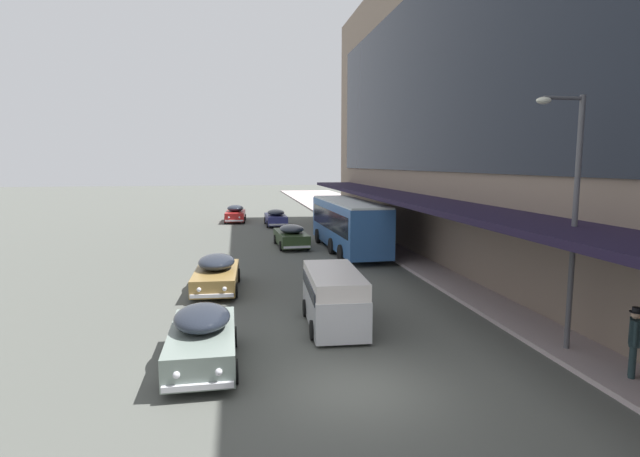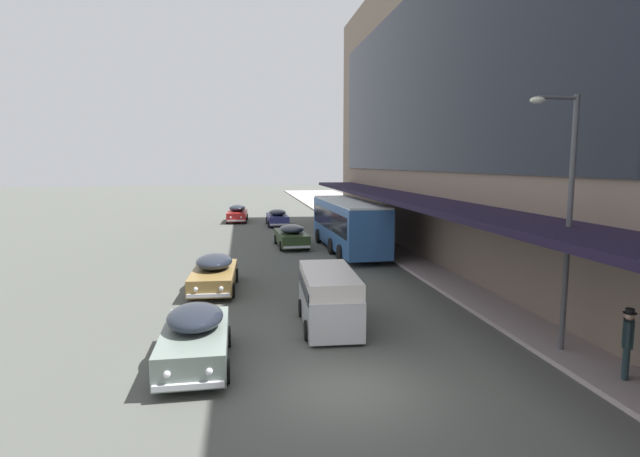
% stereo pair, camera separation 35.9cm
% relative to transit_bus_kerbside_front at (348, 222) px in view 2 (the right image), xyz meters
% --- Properties ---
extents(ground, '(240.00, 240.00, 0.00)m').
position_rel_transit_bus_kerbside_front_xyz_m(ground, '(-4.16, -19.56, -1.87)').
color(ground, '#4F514B').
extents(transit_bus_kerbside_front, '(3.03, 11.00, 3.27)m').
position_rel_transit_bus_kerbside_front_xyz_m(transit_bus_kerbside_front, '(0.00, 0.00, 0.00)').
color(transit_bus_kerbside_front, '#2F5C9D').
rests_on(transit_bus_kerbside_front, ground).
extents(sedan_oncoming_front, '(2.14, 4.99, 1.54)m').
position_rel_transit_bus_kerbside_front_xyz_m(sedan_oncoming_front, '(-3.44, 2.21, -1.11)').
color(sedan_oncoming_front, '#293B1F').
rests_on(sedan_oncoming_front, ground).
extents(sedan_second_near, '(1.96, 4.48, 1.64)m').
position_rel_transit_bus_kerbside_front_xyz_m(sedan_second_near, '(-8.08, -17.33, -1.07)').
color(sedan_second_near, gray).
rests_on(sedan_second_near, ground).
extents(sedan_trailing_near, '(1.94, 4.75, 1.50)m').
position_rel_transit_bus_kerbside_front_xyz_m(sedan_trailing_near, '(-3.55, 14.10, -1.12)').
color(sedan_trailing_near, navy).
rests_on(sedan_trailing_near, ground).
extents(sedan_second_mid, '(2.10, 4.56, 1.64)m').
position_rel_transit_bus_kerbside_front_xyz_m(sedan_second_mid, '(-7.19, 17.69, -1.07)').
color(sedan_second_mid, '#A91C1A').
rests_on(sedan_second_mid, ground).
extents(sedan_trailing_mid, '(2.12, 4.98, 1.56)m').
position_rel_transit_bus_kerbside_front_xyz_m(sedan_trailing_mid, '(-8.01, -8.75, -1.11)').
color(sedan_trailing_mid, olive).
rests_on(sedan_trailing_mid, ground).
extents(vw_van, '(2.04, 4.62, 1.96)m').
position_rel_transit_bus_kerbside_front_xyz_m(vw_van, '(-3.80, -14.51, -0.78)').
color(vw_van, '#BBBCC1').
rests_on(vw_van, ground).
extents(pedestrian_at_kerb, '(0.44, 0.51, 1.86)m').
position_rel_transit_bus_kerbside_front_xyz_m(pedestrian_at_kerb, '(2.93, -20.34, -0.69)').
color(pedestrian_at_kerb, '#203134').
rests_on(pedestrian_at_kerb, sidewalk_kerb).
extents(street_lamp, '(1.50, 0.28, 7.40)m').
position_rel_transit_bus_kerbside_front_xyz_m(street_lamp, '(2.45, -18.20, 2.55)').
color(street_lamp, '#4C4C51').
rests_on(street_lamp, sidewalk_kerb).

